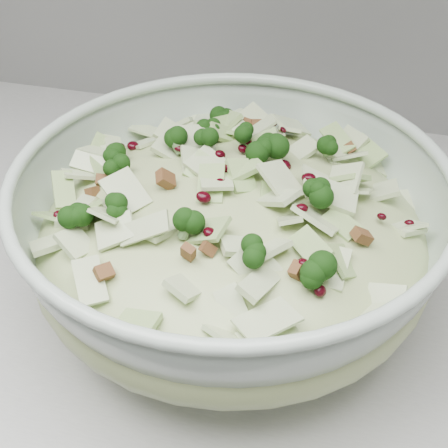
% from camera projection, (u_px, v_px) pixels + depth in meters
% --- Properties ---
extents(mixing_bowl, '(0.41, 0.41, 0.15)m').
position_uv_depth(mixing_bowl, '(232.00, 238.00, 0.55)').
color(mixing_bowl, '#B0C2B4').
rests_on(mixing_bowl, counter).
extents(salad, '(0.45, 0.45, 0.15)m').
position_uv_depth(salad, '(232.00, 217.00, 0.54)').
color(salad, '#ADBB80').
rests_on(salad, mixing_bowl).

